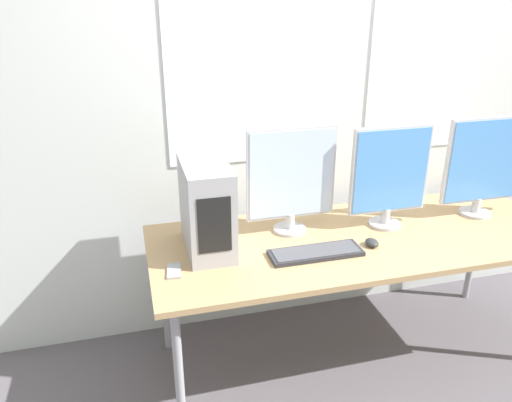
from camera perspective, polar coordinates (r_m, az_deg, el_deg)
The scene contains 9 objects.
wall_back at distance 2.80m, azimuth 8.13°, elevation 12.42°, with size 8.00×0.07×2.70m.
desk at distance 2.56m, azimuth 11.85°, elevation -4.82°, with size 2.09×0.80×0.73m.
pc_tower at distance 2.29m, azimuth -5.67°, elevation -0.71°, with size 0.21×0.40×0.42m.
monitor_main at distance 2.43m, azimuth 4.04°, elevation 2.60°, with size 0.45×0.16×0.54m.
monitor_right_near at distance 2.58m, azimuth 15.04°, elevation 2.87°, with size 0.42×0.16×0.52m.
monitor_right_far at distance 2.88m, azimuth 24.59°, elevation 3.82°, with size 0.46×0.16×0.54m.
keyboard at distance 2.32m, azimuth 6.84°, elevation -5.88°, with size 0.43×0.14×0.02m.
mouse at distance 2.45m, azimuth 13.10°, elevation -4.66°, with size 0.06×0.08×0.03m.
cell_phone at distance 2.21m, azimuth -9.35°, elevation -7.88°, with size 0.07×0.13×0.01m.
Camera 1 is at (-1.08, -1.61, 1.84)m, focal length 35.00 mm.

